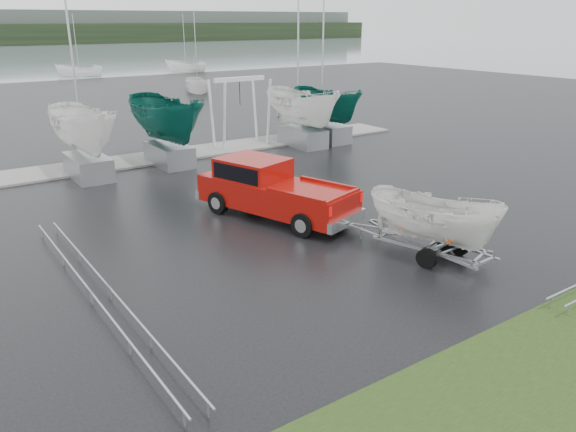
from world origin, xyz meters
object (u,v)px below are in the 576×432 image
Objects in this scene: trailer_parked at (445,188)px; boat_hoist at (240,102)px; pickup_truck at (269,187)px; trailer_hitched at (437,177)px.

trailer_parked reaches higher than boat_hoist.
pickup_truck is 1.58× the size of trailer_parked.
trailer_parked is (2.16, -6.74, 1.25)m from pickup_truck.
pickup_truck is 6.98m from trailer_hitched.
trailer_hitched reaches higher than boat_hoist.
pickup_truck is at bearing 104.87° from trailer_parked.
pickup_truck is at bearing -115.17° from boat_hoist.
trailer_hitched is 1.21× the size of boat_hoist.
trailer_hitched is 1.14× the size of trailer_parked.
pickup_truck is 12.90m from boat_hoist.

